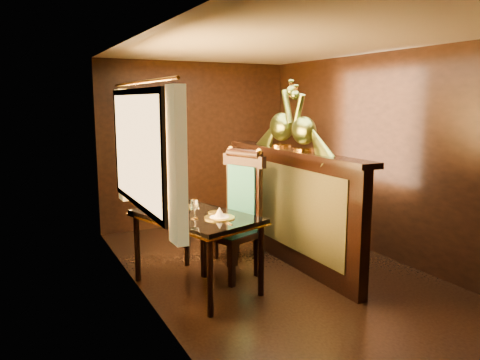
{
  "coord_description": "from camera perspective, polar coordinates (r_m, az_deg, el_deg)",
  "views": [
    {
      "loc": [
        -2.62,
        -4.25,
        1.92
      ],
      "look_at": [
        -0.33,
        0.33,
        1.05
      ],
      "focal_mm": 35.0,
      "sensor_mm": 36.0,
      "label": 1
    }
  ],
  "objects": [
    {
      "name": "peacock_left",
      "position": [
        5.23,
        7.83,
        7.48
      ],
      "size": [
        0.23,
        0.62,
        0.74
      ],
      "primitive_type": null,
      "color": "#1A4F2C",
      "rests_on": "partition"
    },
    {
      "name": "room_shell",
      "position": [
        4.98,
        4.15,
        5.73
      ],
      "size": [
        3.04,
        5.04,
        2.52
      ],
      "color": "black",
      "rests_on": "ground"
    },
    {
      "name": "chair_right",
      "position": [
        5.74,
        0.32,
        -3.36
      ],
      "size": [
        0.54,
        0.56,
        1.21
      ],
      "rotation": [
        0.0,
        0.0,
        0.29
      ],
      "color": "black",
      "rests_on": "ground"
    },
    {
      "name": "dining_table",
      "position": [
        4.79,
        -5.45,
        -5.01
      ],
      "size": [
        1.17,
        1.51,
        0.99
      ],
      "rotation": [
        0.0,
        0.0,
        0.31
      ],
      "color": "black",
      "rests_on": "ground"
    },
    {
      "name": "peacock_right",
      "position": [
        5.62,
        5.11,
        7.98
      ],
      "size": [
        0.25,
        0.67,
        0.8
      ],
      "primitive_type": null,
      "color": "#1A4F2C",
      "rests_on": "partition"
    },
    {
      "name": "partition",
      "position": [
        5.55,
        6.16,
        -2.96
      ],
      "size": [
        0.26,
        2.7,
        1.36
      ],
      "color": "black",
      "rests_on": "ground"
    },
    {
      "name": "ground",
      "position": [
        5.35,
        4.84,
        -11.41
      ],
      "size": [
        5.0,
        5.0,
        0.0
      ],
      "primitive_type": "plane",
      "color": "black",
      "rests_on": "ground"
    },
    {
      "name": "chair_left",
      "position": [
        5.16,
        -0.14,
        -3.58
      ],
      "size": [
        0.67,
        0.68,
        1.42
      ],
      "rotation": [
        0.0,
        0.0,
        0.37
      ],
      "color": "black",
      "rests_on": "ground"
    }
  ]
}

